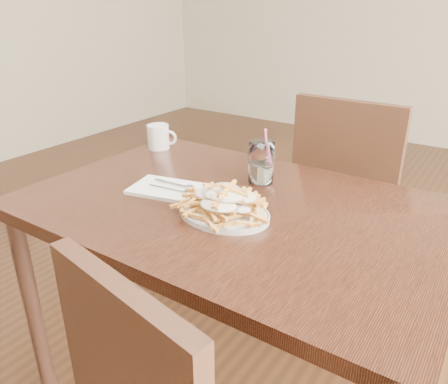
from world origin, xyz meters
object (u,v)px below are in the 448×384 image
Objects in this scene: water_glass at (261,165)px; coffee_mug at (159,137)px; chair_far at (349,191)px; fries_plate at (224,213)px; table at (235,227)px; loaded_fries at (224,197)px.

water_glass reaches higher than coffee_mug.
chair_far is 0.89m from fries_plate.
water_glass reaches higher than table.
water_glass is (-0.04, 0.27, 0.05)m from fries_plate.
loaded_fries is 0.27m from water_glass.
fries_plate is at bearing -32.78° from coffee_mug.
water_glass is at bearing 98.36° from loaded_fries.
fries_plate is 0.64m from coffee_mug.
coffee_mug is at bearing 147.22° from loaded_fries.
table is 1.28× the size of chair_far.
coffee_mug is (-0.52, 0.26, 0.13)m from table.
chair_far is 3.47× the size of loaded_fries.
chair_far is at bearing 39.76° from coffee_mug.
loaded_fries is (0.02, -0.08, 0.13)m from table.
chair_far is 8.07× the size of coffee_mug.
chair_far is 2.98× the size of fries_plate.
table is at bearing -26.82° from coffee_mug.
chair_far reaches higher than table.
water_glass is 1.52× the size of coffee_mug.
chair_far reaches higher than water_glass.
table is at bearing -96.77° from chair_far.
loaded_fries is at bearing -77.04° from table.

